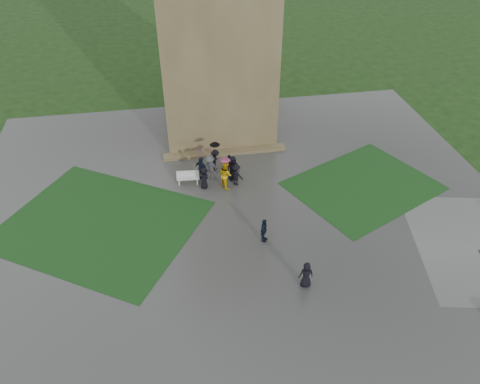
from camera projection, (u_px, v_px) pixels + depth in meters
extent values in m
plane|color=black|center=(252.00, 253.00, 26.04)|extent=(120.00, 120.00, 0.00)
cube|color=#343432|center=(246.00, 230.00, 27.61)|extent=(34.00, 34.00, 0.02)
cube|color=#123412|center=(101.00, 224.00, 28.02)|extent=(14.10, 13.46, 0.01)
cube|color=#123412|center=(363.00, 186.00, 31.13)|extent=(11.12, 10.15, 0.01)
cube|color=brown|center=(213.00, 11.00, 32.51)|extent=(8.00, 8.00, 18.00)
cube|color=brown|center=(225.00, 152.00, 34.33)|extent=(9.00, 0.80, 0.22)
cube|color=silver|center=(188.00, 178.00, 31.09)|extent=(1.54, 0.58, 0.06)
cube|color=silver|center=(179.00, 181.00, 31.19)|extent=(0.11, 0.41, 0.42)
cube|color=silver|center=(197.00, 180.00, 31.27)|extent=(0.11, 0.41, 0.42)
cube|color=silver|center=(188.00, 173.00, 31.13)|extent=(1.51, 0.17, 0.40)
imported|color=black|center=(233.00, 168.00, 31.25)|extent=(0.98, 0.79, 1.76)
imported|color=black|center=(229.00, 164.00, 31.93)|extent=(0.97, 0.75, 1.45)
imported|color=black|center=(215.00, 160.00, 32.21)|extent=(0.74, 1.12, 1.59)
imported|color=#414146|center=(210.00, 167.00, 31.28)|extent=(1.31, 1.15, 1.81)
imported|color=black|center=(202.00, 169.00, 31.23)|extent=(1.12, 1.13, 1.73)
imported|color=black|center=(204.00, 178.00, 30.55)|extent=(0.76, 0.88, 1.51)
imported|color=gold|center=(226.00, 175.00, 30.51)|extent=(0.85, 1.06, 1.91)
imported|color=black|center=(236.00, 175.00, 30.80)|extent=(1.11, 1.05, 1.57)
imported|color=#D7589E|center=(225.00, 162.00, 29.90)|extent=(0.64, 0.64, 0.56)
imported|color=#613593|center=(201.00, 154.00, 30.52)|extent=(0.95, 0.95, 0.87)
imported|color=black|center=(215.00, 146.00, 31.54)|extent=(0.69, 0.69, 0.60)
imported|color=#D7589E|center=(209.00, 154.00, 30.63)|extent=(0.84, 0.84, 0.77)
imported|color=black|center=(264.00, 230.00, 26.40)|extent=(0.89, 1.03, 1.53)
imported|color=black|center=(306.00, 275.00, 23.68)|extent=(0.77, 0.54, 1.52)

